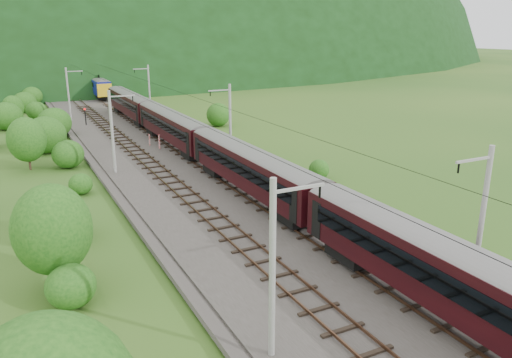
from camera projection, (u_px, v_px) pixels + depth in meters
name	position (u px, v px, depth m)	size (l,w,h in m)	color
ground	(382.00, 323.00, 24.42)	(600.00, 600.00, 0.00)	#224C18
railbed	(281.00, 245.00, 32.91)	(14.00, 220.00, 0.30)	#38332D
track_left	(249.00, 249.00, 31.81)	(2.40, 220.00, 0.27)	brown
track_right	(312.00, 235.00, 33.89)	(2.40, 220.00, 0.27)	brown
catenary_left	(113.00, 130.00, 47.77)	(2.54, 192.28, 8.00)	gray
catenary_right	(229.00, 120.00, 53.08)	(2.54, 192.28, 8.00)	gray
overhead_wires	(283.00, 142.00, 30.90)	(4.83, 198.00, 0.03)	black
mountain_main	(31.00, 58.00, 246.32)	(504.00, 360.00, 244.00)	black
train	(253.00, 163.00, 40.74)	(2.74, 151.70, 4.76)	black
hazard_post_near	(150.00, 140.00, 60.02)	(0.15, 0.15, 1.38)	red
hazard_post_far	(159.00, 142.00, 58.30)	(0.18, 0.18, 1.70)	red
signal	(85.00, 115.00, 72.49)	(0.27, 0.27, 2.47)	black
vegetation_left	(36.00, 200.00, 33.95)	(13.81, 147.50, 7.06)	#194913
vegetation_right	(289.00, 145.00, 55.78)	(5.03, 92.71, 3.08)	#194913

